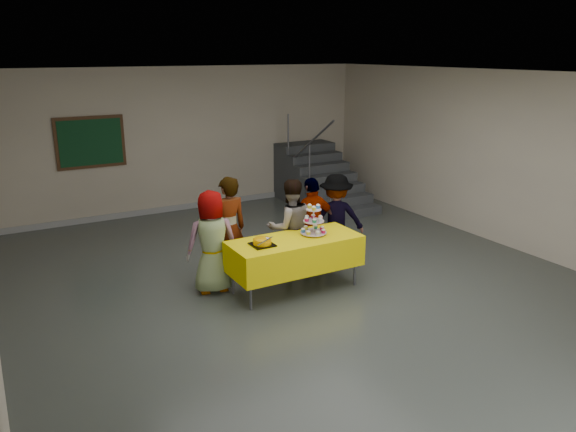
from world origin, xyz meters
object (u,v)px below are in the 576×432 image
at_px(bake_table, 295,253).
at_px(cupcake_stand, 314,223).
at_px(schoolchild_a, 212,242).
at_px(schoolchild_c, 290,227).
at_px(staircase, 317,181).
at_px(schoolchild_e, 336,218).
at_px(schoolchild_d, 312,224).
at_px(noticeboard, 90,142).
at_px(schoolchild_b, 228,229).
at_px(bear_cake, 262,241).

height_order(bake_table, cupcake_stand, cupcake_stand).
relative_size(schoolchild_a, schoolchild_c, 0.99).
bearing_deg(cupcake_stand, staircase, 57.05).
height_order(schoolchild_a, schoolchild_e, schoolchild_a).
distance_m(bake_table, schoolchild_c, 0.64).
relative_size(schoolchild_a, schoolchild_e, 1.02).
xyz_separation_m(schoolchild_d, noticeboard, (-2.43, 4.22, 0.87)).
bearing_deg(staircase, schoolchild_a, -138.63).
bearing_deg(schoolchild_d, staircase, -127.63).
bearing_deg(schoolchild_b, bear_cake, 96.44).
xyz_separation_m(schoolchild_c, noticeboard, (-2.02, 4.26, 0.86)).
relative_size(bear_cake, schoolchild_d, 0.25).
xyz_separation_m(schoolchild_a, staircase, (3.91, 3.45, -0.25)).
height_order(schoolchild_a, schoolchild_b, schoolchild_b).
relative_size(cupcake_stand, staircase, 0.19).
relative_size(cupcake_stand, schoolchild_d, 0.31).
distance_m(schoolchild_c, schoolchild_e, 0.92).
height_order(cupcake_stand, schoolchild_a, schoolchild_a).
bearing_deg(cupcake_stand, schoolchild_b, 142.63).
distance_m(schoolchild_e, noticeboard, 5.14).
distance_m(cupcake_stand, schoolchild_b, 1.26).
xyz_separation_m(cupcake_stand, staircase, (2.55, 3.94, -0.45)).
height_order(cupcake_stand, bear_cake, cupcake_stand).
xyz_separation_m(bear_cake, schoolchild_e, (1.67, 0.71, -0.11)).
distance_m(bake_table, schoolchild_a, 1.18).
distance_m(bear_cake, schoolchild_c, 0.96).
bearing_deg(cupcake_stand, schoolchild_d, 59.66).
relative_size(bear_cake, schoolchild_c, 0.24).
bearing_deg(schoolchild_a, bake_table, 162.14).
distance_m(cupcake_stand, bear_cake, 0.86).
bearing_deg(bake_table, bear_cake, -177.49).
bearing_deg(schoolchild_d, schoolchild_c, 0.16).
bearing_deg(noticeboard, schoolchild_a, -80.10).
bearing_deg(cupcake_stand, bear_cake, -175.82).
relative_size(bake_table, staircase, 0.78).
bearing_deg(schoolchild_b, bake_table, 126.56).
relative_size(cupcake_stand, noticeboard, 0.34).
height_order(bear_cake, schoolchild_d, schoolchild_d).
distance_m(bake_table, schoolchild_d, 0.90).
height_order(cupcake_stand, noticeboard, noticeboard).
xyz_separation_m(schoolchild_b, staircase, (3.55, 3.18, -0.30)).
bearing_deg(schoolchild_c, schoolchild_a, 11.26).
xyz_separation_m(schoolchild_d, schoolchild_e, (0.50, 0.09, -0.01)).
xyz_separation_m(cupcake_stand, schoolchild_e, (0.82, 0.64, -0.22)).
relative_size(schoolchild_e, staircase, 0.60).
bearing_deg(noticeboard, schoolchild_b, -74.48).
height_order(bake_table, schoolchild_c, schoolchild_c).
bearing_deg(cupcake_stand, bake_table, -173.16).
distance_m(schoolchild_a, schoolchild_e, 2.19).
bearing_deg(noticeboard, schoolchild_d, -60.08).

